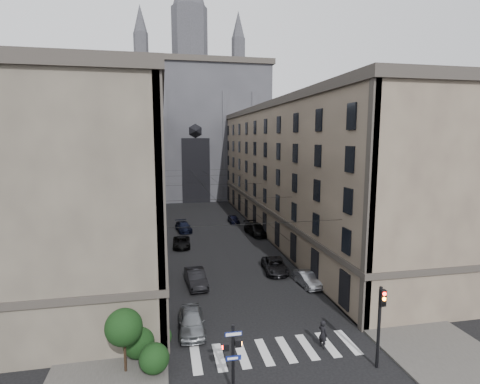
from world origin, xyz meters
TOP-DOWN VIEW (x-y plane):
  - sidewalk_left at (-10.50, 36.00)m, footprint 7.00×80.00m
  - sidewalk_right at (10.50, 36.00)m, footprint 7.00×80.00m
  - zebra_crossing at (0.00, 5.00)m, footprint 11.00×3.20m
  - building_left at (-13.44, 36.00)m, footprint 13.60×60.60m
  - building_right at (13.44, 36.00)m, footprint 13.60×60.60m
  - gothic_tower at (0.00, 74.96)m, footprint 35.00×23.00m
  - pedestrian_signal_left at (-3.51, 1.50)m, footprint 1.02×0.38m
  - traffic_light_right at (5.60, 1.92)m, footprint 0.34×0.50m
  - shrub_cluster at (-8.72, 5.01)m, footprint 3.90×4.40m
  - tram_wires at (0.00, 35.63)m, footprint 14.00×60.00m
  - car_left_near at (-5.25, 8.64)m, footprint 2.03×4.73m
  - car_left_midnear at (-4.20, 17.09)m, footprint 2.06×4.91m
  - car_left_midfar at (-4.90, 30.34)m, footprint 2.33×4.75m
  - car_left_far at (-4.20, 38.72)m, footprint 2.63×5.09m
  - car_right_near at (6.20, 15.01)m, footprint 1.73×4.09m
  - car_right_midnear at (4.29, 19.18)m, footprint 2.81×5.21m
  - car_right_midfar at (6.09, 34.48)m, footprint 3.06×5.95m
  - car_right_far at (4.27, 42.71)m, footprint 1.56×3.83m
  - pedestrian at (3.24, 4.73)m, footprint 0.71×0.83m

SIDE VIEW (x-z plane):
  - zebra_crossing at x=0.00m, z-range 0.00..0.01m
  - sidewalk_left at x=-10.50m, z-range 0.00..0.15m
  - sidewalk_right at x=10.50m, z-range 0.00..0.15m
  - car_left_midfar at x=-4.90m, z-range 0.00..1.30m
  - car_right_far at x=4.27m, z-range 0.00..1.30m
  - car_right_near at x=6.20m, z-range 0.00..1.31m
  - car_right_midnear at x=4.29m, z-range 0.00..1.39m
  - car_left_far at x=-4.20m, z-range 0.00..1.41m
  - car_left_midnear at x=-4.20m, z-range 0.00..1.58m
  - car_left_near at x=-5.25m, z-range 0.00..1.59m
  - car_right_midfar at x=6.09m, z-range 0.00..1.65m
  - pedestrian at x=3.24m, z-range 0.00..1.93m
  - shrub_cluster at x=-8.72m, z-range -0.15..3.75m
  - pedestrian_signal_left at x=-3.51m, z-range 0.32..4.32m
  - traffic_light_right at x=5.60m, z-range 0.69..5.89m
  - tram_wires at x=0.00m, z-range 7.03..7.46m
  - building_left at x=-13.44m, z-range -0.08..18.77m
  - building_right at x=13.44m, z-range -0.08..18.77m
  - gothic_tower at x=0.00m, z-range -11.20..46.80m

